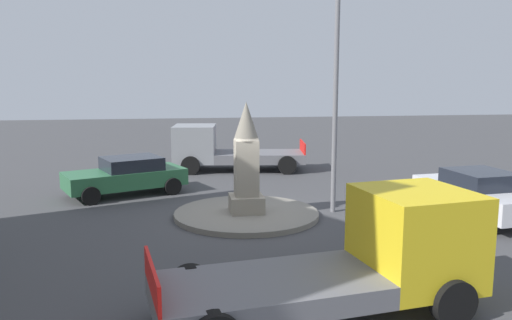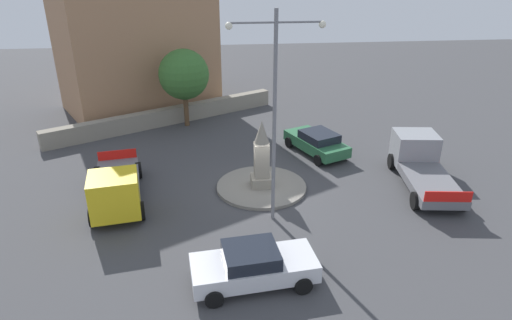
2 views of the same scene
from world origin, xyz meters
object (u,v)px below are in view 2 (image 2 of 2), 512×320
Objects in this scene: car_green_waiting at (317,142)px; tree_near_wall at (184,75)px; monument at (262,157)px; corner_building at (135,29)px; streetlamp at (275,103)px; truck_grey_passing at (420,162)px; truck_yellow_approaching at (116,189)px; car_white_near_island at (253,265)px.

tree_near_wall is at bearing 143.92° from car_green_waiting.
car_green_waiting is at bearing 46.73° from monument.
monument is at bearing -62.04° from corner_building.
tree_near_wall is (3.57, -4.68, -2.34)m from corner_building.
truck_grey_passing is (8.16, 3.00, -4.38)m from streetlamp.
monument is 0.55× the size of truck_yellow_approaching.
truck_yellow_approaching is 16.43m from corner_building.
streetlamp is 13.35m from tree_near_wall.
truck_yellow_approaching is (-5.72, 5.78, 0.29)m from car_white_near_island.
streetlamp reaches higher than monument.
car_green_waiting is (4.89, 11.10, -0.03)m from car_white_near_island.
car_white_near_island is 0.39× the size of corner_building.
truck_yellow_approaching is (-15.18, -1.47, 0.05)m from truck_grey_passing.
corner_building is 2.25× the size of tree_near_wall.
tree_near_wall is at bearing 99.85° from car_white_near_island.
corner_building is (-6.49, 21.46, 5.13)m from car_white_near_island.
car_green_waiting is 0.75× the size of truck_yellow_approaching.
monument is at bearing -67.30° from tree_near_wall.
car_green_waiting is 10.06m from tree_near_wall.
corner_building is at bearing 138.28° from truck_grey_passing.
truck_grey_passing is 1.01× the size of truck_yellow_approaching.
streetlamp reaches higher than truck_yellow_approaching.
streetlamp is at bearing -86.63° from monument.
car_white_near_island is 0.74× the size of truck_grey_passing.
tree_near_wall is (-2.91, 16.78, 2.79)m from car_white_near_island.
monument is at bearing -133.27° from car_green_waiting.
streetlamp is 1.93× the size of car_green_waiting.
monument is at bearing 80.95° from car_white_near_island.
truck_yellow_approaching is (-6.85, -1.33, -0.70)m from monument.
monument is 0.29× the size of corner_building.
truck_yellow_approaching is 11.63m from tree_near_wall.
streetlamp is at bearing -65.66° from corner_building.
corner_building reaches higher than car_white_near_island.
streetlamp is (0.17, -2.86, 3.62)m from monument.
monument is 0.66× the size of tree_near_wall.
truck_yellow_approaching reaches higher than car_green_waiting.
tree_near_wall is at bearing 75.68° from truck_yellow_approaching.
corner_building reaches higher than tree_near_wall.
truck_yellow_approaching is (-10.61, -5.32, 0.32)m from car_green_waiting.
streetlamp is at bearing -71.42° from tree_near_wall.
car_green_waiting is at bearing 139.90° from truck_grey_passing.
monument is 8.36m from truck_grey_passing.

